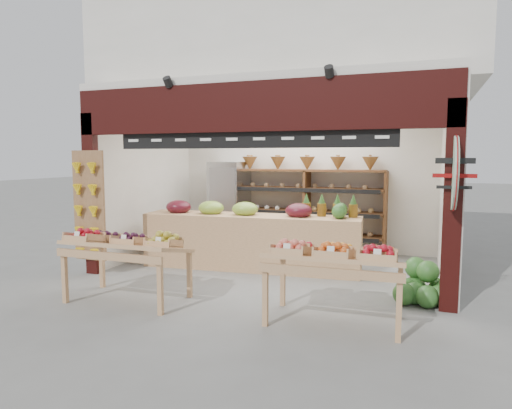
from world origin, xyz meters
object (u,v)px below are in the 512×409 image
object	(u,v)px
cardboard_stack	(171,246)
mid_counter	(250,239)
refrigerator	(229,204)
display_table_right	(335,256)
display_table_left	(123,243)
watermelon_pile	(423,287)
back_shelving	(307,193)

from	to	relation	value
cardboard_stack	mid_counter	xyz separation A→B (m)	(1.75, -0.26, 0.29)
refrigerator	mid_counter	xyz separation A→B (m)	(1.12, -1.68, -0.41)
refrigerator	display_table_right	bearing A→B (deg)	-47.96
display_table_left	watermelon_pile	size ratio (longest dim) A/B	2.00
display_table_left	display_table_right	xyz separation A→B (m)	(2.89, 0.09, 0.03)
mid_counter	back_shelving	bearing A→B (deg)	72.29
cardboard_stack	mid_counter	size ratio (longest dim) A/B	0.26
cardboard_stack	display_table_left	distance (m)	2.61
back_shelving	display_table_right	distance (m)	4.10
watermelon_pile	mid_counter	bearing A→B (deg)	161.59
cardboard_stack	watermelon_pile	distance (m)	4.76
back_shelving	watermelon_pile	bearing A→B (deg)	-49.99
mid_counter	display_table_right	bearing A→B (deg)	-48.30
back_shelving	watermelon_pile	distance (m)	3.70
cardboard_stack	display_table_left	xyz separation A→B (m)	(0.72, -2.45, 0.54)
refrigerator	mid_counter	world-z (taller)	refrigerator
refrigerator	display_table_left	xyz separation A→B (m)	(0.10, -3.86, -0.15)
watermelon_pile	display_table_left	bearing A→B (deg)	-162.40
back_shelving	display_table_left	bearing A→B (deg)	-111.93
refrigerator	mid_counter	bearing A→B (deg)	-52.55
mid_counter	watermelon_pile	size ratio (longest dim) A/B	4.80
display_table_left	back_shelving	bearing A→B (deg)	68.07
watermelon_pile	display_table_right	bearing A→B (deg)	-130.81
back_shelving	cardboard_stack	size ratio (longest dim) A/B	3.22
refrigerator	watermelon_pile	xyz separation A→B (m)	(3.98, -2.63, -0.72)
back_shelving	watermelon_pile	xyz separation A→B (m)	(2.29, -2.73, -1.00)
back_shelving	watermelon_pile	size ratio (longest dim) A/B	3.99
back_shelving	display_table_left	size ratio (longest dim) A/B	2.00
back_shelving	mid_counter	world-z (taller)	back_shelving
display_table_right	refrigerator	bearing A→B (deg)	128.40
cardboard_stack	mid_counter	world-z (taller)	mid_counter
refrigerator	display_table_left	world-z (taller)	refrigerator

